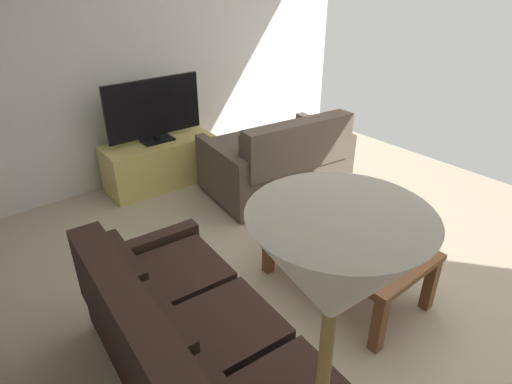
% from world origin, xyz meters
% --- Properties ---
extents(ground_plane, '(5.46, 5.00, 0.01)m').
position_xyz_m(ground_plane, '(0.00, 0.00, -0.00)').
color(ground_plane, '#B7A88E').
extents(wall_right, '(0.12, 5.00, 2.73)m').
position_xyz_m(wall_right, '(2.73, 0.00, 1.37)').
color(wall_right, silver).
rests_on(wall_right, ground).
extents(sofa_main, '(1.89, 0.96, 0.82)m').
position_xyz_m(sofa_main, '(-0.13, 1.48, 0.35)').
color(sofa_main, black).
rests_on(sofa_main, ground).
extents(loveseat_near, '(1.06, 1.45, 0.86)m').
position_xyz_m(loveseat_near, '(1.40, -0.49, 0.37)').
color(loveseat_near, black).
rests_on(loveseat_near, ground).
extents(coffee_table, '(1.09, 0.67, 0.45)m').
position_xyz_m(coffee_table, '(-0.01, 0.16, 0.38)').
color(coffee_table, brown).
rests_on(coffee_table, ground).
extents(floor_lamp, '(0.31, 0.31, 1.80)m').
position_xyz_m(floor_lamp, '(-1.14, 1.77, 1.51)').
color(floor_lamp, olive).
rests_on(floor_lamp, ground).
extents(tv_stand, '(0.52, 1.14, 0.50)m').
position_xyz_m(tv_stand, '(2.34, 0.34, 0.25)').
color(tv_stand, '#D8C666').
rests_on(tv_stand, ground).
extents(flat_tv, '(0.21, 0.99, 0.63)m').
position_xyz_m(flat_tv, '(2.34, 0.34, 0.83)').
color(flat_tv, black).
rests_on(flat_tv, tv_stand).
extents(book_stack, '(0.29, 0.30, 0.14)m').
position_xyz_m(book_stack, '(-0.13, 0.12, 0.52)').
color(book_stack, silver).
rests_on(book_stack, coffee_table).
extents(tv_remote, '(0.14, 0.15, 0.02)m').
position_xyz_m(tv_remote, '(0.12, -0.10, 0.46)').
color(tv_remote, black).
rests_on(tv_remote, coffee_table).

